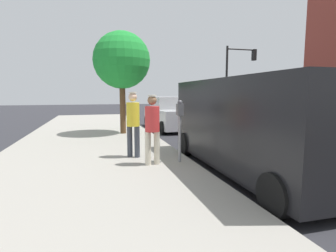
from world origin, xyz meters
TOP-DOWN VIEW (x-y plane):
  - ground_plane at (0.00, 0.00)m, footprint 80.00×80.00m
  - sidewalk_slab at (3.50, 0.00)m, footprint 5.00×32.00m
  - parking_meter_near at (1.35, -0.37)m, footprint 0.14×0.18m
  - pedestrian_in_yellow at (2.38, -1.17)m, footprint 0.34×0.34m
  - pedestrian_in_red at (2.05, -0.30)m, footprint 0.36×0.34m
  - parked_van at (-0.15, 0.51)m, footprint 2.15×5.21m
  - parked_sedan_behind at (-0.43, -7.39)m, footprint 2.03×4.44m
  - traffic_light_corner at (-6.81, -11.93)m, footprint 2.48×0.42m
  - street_tree at (2.19, -5.50)m, footprint 2.33×2.33m

SIDE VIEW (x-z plane):
  - ground_plane at x=0.00m, z-range 0.00..0.00m
  - sidewalk_slab at x=3.50m, z-range 0.00..0.15m
  - parked_sedan_behind at x=-0.43m, z-range -0.08..1.57m
  - pedestrian_in_red at x=2.05m, z-range 0.27..1.91m
  - pedestrian_in_yellow at x=2.38m, z-range 0.28..2.00m
  - parked_van at x=-0.15m, z-range 0.08..2.23m
  - parking_meter_near at x=1.35m, z-range 0.42..1.94m
  - street_tree at x=2.19m, z-range 1.06..5.26m
  - traffic_light_corner at x=-6.81m, z-range 0.92..6.12m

